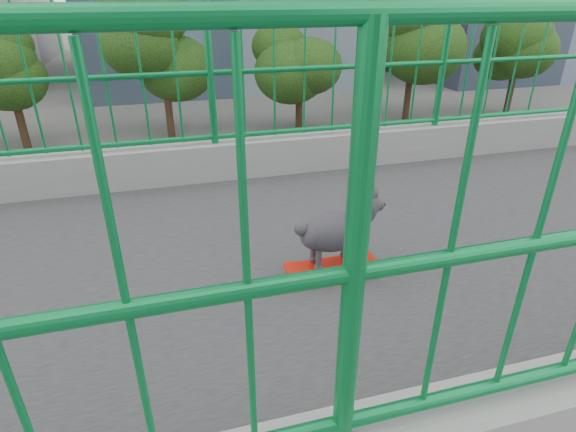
{
  "coord_description": "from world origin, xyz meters",
  "views": [
    {
      "loc": [
        2.21,
        3.62,
        8.44
      ],
      "look_at": [
        -0.86,
        4.46,
        6.83
      ],
      "focal_mm": 28.63,
      "sensor_mm": 36.0,
      "label": 1
    }
  ],
  "objects_px": {
    "car_1": "(492,235)",
    "car_5": "(54,388)",
    "poodle": "(338,227)",
    "car_6": "(501,234)",
    "car_3": "(332,178)",
    "skateboard": "(331,267)",
    "car_4": "(354,150)"
  },
  "relations": [
    {
      "from": "car_1",
      "to": "car_5",
      "type": "height_order",
      "value": "car_1"
    },
    {
      "from": "poodle",
      "to": "car_6",
      "type": "relative_size",
      "value": 0.1
    },
    {
      "from": "car_3",
      "to": "skateboard",
      "type": "bearing_deg",
      "value": 158.79
    },
    {
      "from": "skateboard",
      "to": "poodle",
      "type": "distance_m",
      "value": 0.24
    },
    {
      "from": "poodle",
      "to": "car_5",
      "type": "xyz_separation_m",
      "value": [
        -6.22,
        -3.78,
        -6.59
      ]
    },
    {
      "from": "car_6",
      "to": "skateboard",
      "type": "bearing_deg",
      "value": -46.72
    },
    {
      "from": "skateboard",
      "to": "car_4",
      "type": "height_order",
      "value": "skateboard"
    },
    {
      "from": "car_1",
      "to": "car_4",
      "type": "xyz_separation_m",
      "value": [
        -9.6,
        -1.12,
        0.05
      ]
    },
    {
      "from": "skateboard",
      "to": "car_1",
      "type": "relative_size",
      "value": 0.11
    },
    {
      "from": "car_4",
      "to": "car_6",
      "type": "xyz_separation_m",
      "value": [
        9.6,
        1.48,
        -0.07
      ]
    },
    {
      "from": "car_1",
      "to": "car_5",
      "type": "xyz_separation_m",
      "value": [
        3.2,
        -13.4,
        -0.05
      ]
    },
    {
      "from": "car_5",
      "to": "car_6",
      "type": "distance_m",
      "value": 14.12
    },
    {
      "from": "poodle",
      "to": "skateboard",
      "type": "bearing_deg",
      "value": -90.0
    },
    {
      "from": "car_1",
      "to": "car_6",
      "type": "xyz_separation_m",
      "value": [
        0.0,
        0.36,
        -0.02
      ]
    },
    {
      "from": "poodle",
      "to": "car_4",
      "type": "bearing_deg",
      "value": 155.73
    },
    {
      "from": "car_5",
      "to": "car_6",
      "type": "height_order",
      "value": "car_6"
    },
    {
      "from": "car_4",
      "to": "car_5",
      "type": "xyz_separation_m",
      "value": [
        12.8,
        -12.28,
        -0.1
      ]
    },
    {
      "from": "skateboard",
      "to": "car_6",
      "type": "distance_m",
      "value": 15.12
    },
    {
      "from": "car_3",
      "to": "car_1",
      "type": "bearing_deg",
      "value": -151.32
    },
    {
      "from": "car_1",
      "to": "car_6",
      "type": "height_order",
      "value": "car_1"
    },
    {
      "from": "skateboard",
      "to": "car_6",
      "type": "xyz_separation_m",
      "value": [
        -9.42,
        10.0,
        -6.32
      ]
    },
    {
      "from": "skateboard",
      "to": "car_4",
      "type": "relative_size",
      "value": 0.11
    },
    {
      "from": "car_3",
      "to": "car_5",
      "type": "relative_size",
      "value": 1.19
    },
    {
      "from": "skateboard",
      "to": "car_4",
      "type": "xyz_separation_m",
      "value": [
        -19.02,
        8.52,
        -6.25
      ]
    },
    {
      "from": "car_1",
      "to": "skateboard",
      "type": "bearing_deg",
      "value": -45.67
    },
    {
      "from": "car_4",
      "to": "poodle",
      "type": "bearing_deg",
      "value": 155.94
    },
    {
      "from": "car_3",
      "to": "car_6",
      "type": "height_order",
      "value": "car_3"
    },
    {
      "from": "car_1",
      "to": "car_4",
      "type": "relative_size",
      "value": 0.97
    },
    {
      "from": "skateboard",
      "to": "car_5",
      "type": "height_order",
      "value": "skateboard"
    },
    {
      "from": "car_4",
      "to": "car_6",
      "type": "height_order",
      "value": "car_4"
    },
    {
      "from": "car_6",
      "to": "car_4",
      "type": "bearing_deg",
      "value": -171.24
    },
    {
      "from": "car_1",
      "to": "car_6",
      "type": "bearing_deg",
      "value": 90.0
    }
  ]
}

